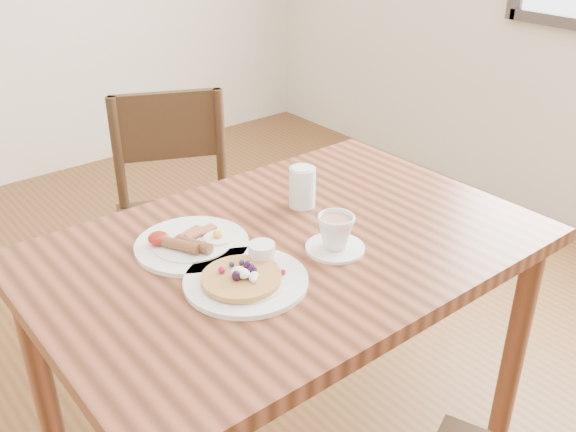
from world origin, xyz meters
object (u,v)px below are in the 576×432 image
(dining_table, at_px, (288,276))
(teacup_saucer, at_px, (336,234))
(pancake_plate, at_px, (247,277))
(chair_far, at_px, (178,211))
(water_glass, at_px, (302,187))
(breakfast_plate, at_px, (191,244))

(dining_table, distance_m, teacup_saucer, 0.18)
(pancake_plate, bearing_deg, chair_far, 70.78)
(pancake_plate, distance_m, teacup_saucer, 0.24)
(teacup_saucer, relative_size, water_glass, 1.30)
(dining_table, distance_m, chair_far, 0.78)
(pancake_plate, distance_m, water_glass, 0.39)
(dining_table, bearing_deg, teacup_saucer, -56.96)
(water_glass, bearing_deg, breakfast_plate, -179.24)
(dining_table, bearing_deg, pancake_plate, -156.09)
(pancake_plate, bearing_deg, water_glass, 32.03)
(pancake_plate, xyz_separation_m, breakfast_plate, (-0.02, 0.20, -0.00))
(teacup_saucer, distance_m, water_glass, 0.24)
(chair_far, xyz_separation_m, pancake_plate, (-0.29, -0.83, 0.27))
(chair_far, relative_size, water_glass, 8.16)
(dining_table, bearing_deg, water_glass, 40.09)
(dining_table, height_order, chair_far, chair_far)
(dining_table, distance_m, breakfast_plate, 0.26)
(water_glass, bearing_deg, chair_far, 93.60)
(chair_far, height_order, teacup_saucer, chair_far)
(breakfast_plate, bearing_deg, chair_far, 63.99)
(teacup_saucer, bearing_deg, pancake_plate, 175.69)
(pancake_plate, xyz_separation_m, teacup_saucer, (0.24, -0.02, 0.03))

